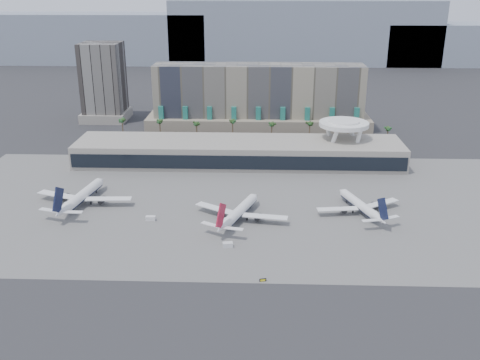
{
  "coord_description": "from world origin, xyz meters",
  "views": [
    {
      "loc": [
        10.17,
        -158.09,
        91.0
      ],
      "look_at": [
        3.14,
        40.0,
        16.48
      ],
      "focal_mm": 40.0,
      "sensor_mm": 36.0,
      "label": 1
    }
  ],
  "objects_px": {
    "airliner_centre": "(239,212)",
    "service_vehicle_a": "(151,218)",
    "airliner_left": "(82,196)",
    "service_vehicle_b": "(228,245)",
    "taxiway_sign": "(263,280)",
    "airliner_right": "(361,205)"
  },
  "relations": [
    {
      "from": "airliner_centre",
      "to": "service_vehicle_a",
      "type": "bearing_deg",
      "value": -156.09
    },
    {
      "from": "airliner_left",
      "to": "service_vehicle_a",
      "type": "xyz_separation_m",
      "value": [
        32.52,
        -15.35,
        -2.95
      ]
    },
    {
      "from": "airliner_left",
      "to": "service_vehicle_b",
      "type": "xyz_separation_m",
      "value": [
        64.88,
        -37.05,
        -2.96
      ]
    },
    {
      "from": "airliner_left",
      "to": "taxiway_sign",
      "type": "bearing_deg",
      "value": -28.63
    },
    {
      "from": "taxiway_sign",
      "to": "airliner_centre",
      "type": "bearing_deg",
      "value": 87.87
    },
    {
      "from": "airliner_centre",
      "to": "service_vehicle_b",
      "type": "xyz_separation_m",
      "value": [
        -3.17,
        -23.74,
        -2.68
      ]
    },
    {
      "from": "service_vehicle_a",
      "to": "airliner_left",
      "type": "bearing_deg",
      "value": 152.82
    },
    {
      "from": "service_vehicle_a",
      "to": "service_vehicle_b",
      "type": "relative_size",
      "value": 1.07
    },
    {
      "from": "airliner_right",
      "to": "service_vehicle_a",
      "type": "xyz_separation_m",
      "value": [
        -85.68,
        -10.61,
        -2.43
      ]
    },
    {
      "from": "airliner_right",
      "to": "service_vehicle_b",
      "type": "distance_m",
      "value": 62.38
    },
    {
      "from": "airliner_left",
      "to": "airliner_centre",
      "type": "distance_m",
      "value": 69.35
    },
    {
      "from": "airliner_left",
      "to": "taxiway_sign",
      "type": "xyz_separation_m",
      "value": [
        77.51,
        -60.19,
        -3.38
      ]
    },
    {
      "from": "airliner_left",
      "to": "airliner_right",
      "type": "distance_m",
      "value": 118.29
    },
    {
      "from": "airliner_right",
      "to": "taxiway_sign",
      "type": "relative_size",
      "value": 16.3
    },
    {
      "from": "airliner_centre",
      "to": "taxiway_sign",
      "type": "xyz_separation_m",
      "value": [
        9.46,
        -46.88,
        -3.09
      ]
    },
    {
      "from": "airliner_right",
      "to": "service_vehicle_a",
      "type": "distance_m",
      "value": 86.37
    },
    {
      "from": "airliner_centre",
      "to": "taxiway_sign",
      "type": "bearing_deg",
      "value": -57.97
    },
    {
      "from": "service_vehicle_a",
      "to": "service_vehicle_b",
      "type": "xyz_separation_m",
      "value": [
        32.37,
        -21.7,
        -0.02
      ]
    },
    {
      "from": "airliner_centre",
      "to": "service_vehicle_a",
      "type": "height_order",
      "value": "airliner_centre"
    },
    {
      "from": "airliner_left",
      "to": "airliner_centre",
      "type": "xyz_separation_m",
      "value": [
        68.06,
        -13.31,
        -0.29
      ]
    },
    {
      "from": "service_vehicle_a",
      "to": "taxiway_sign",
      "type": "xyz_separation_m",
      "value": [
        45.0,
        -44.84,
        -0.43
      ]
    },
    {
      "from": "airliner_left",
      "to": "airliner_centre",
      "type": "relative_size",
      "value": 1.13
    }
  ]
}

